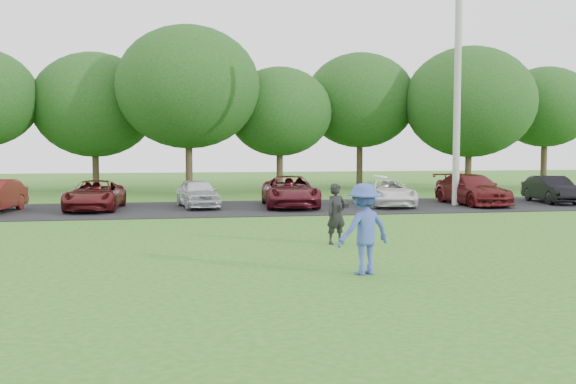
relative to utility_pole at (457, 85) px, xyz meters
name	(u,v)px	position (x,y,z in m)	size (l,w,h in m)	color
ground	(319,271)	(-8.63, -12.64, -4.92)	(100.00, 100.00, 0.00)	#29641C
parking_lot	(246,208)	(-8.63, 0.36, -4.91)	(32.00, 6.50, 0.03)	black
utility_pole	(457,85)	(0.00, 0.00, 0.00)	(0.28, 0.28, 9.84)	#A2A19C
frisbee_player	(364,229)	(-7.87, -13.09, -4.06)	(1.27, 0.98, 1.90)	#394EA0
camera_bystander	(336,214)	(-7.44, -9.32, -4.17)	(0.64, 0.53, 1.51)	black
parked_cars	(244,193)	(-8.72, 0.24, -4.30)	(28.20, 4.76, 1.25)	#511119
tree_row	(253,101)	(-7.12, 10.12, -0.01)	(42.39, 9.85, 8.64)	#38281C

